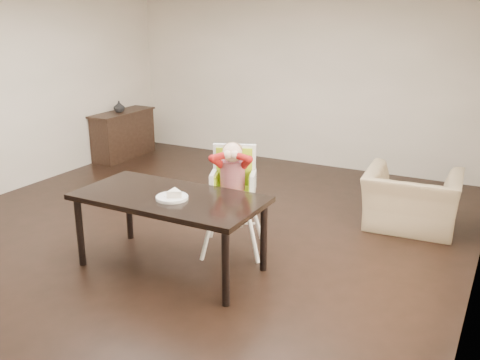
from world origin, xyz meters
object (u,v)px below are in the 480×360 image
(armchair, at_px, (412,191))
(sideboard, at_px, (123,134))
(dining_table, at_px, (170,203))
(high_chair, at_px, (233,174))

(armchair, distance_m, sideboard, 5.06)
(dining_table, xyz_separation_m, sideboard, (-3.12, 3.05, -0.27))
(dining_table, bearing_deg, sideboard, 135.69)
(high_chair, bearing_deg, dining_table, -137.44)
(high_chair, height_order, armchair, high_chair)
(sideboard, bearing_deg, dining_table, -44.31)
(dining_table, relative_size, sideboard, 1.43)
(high_chair, distance_m, sideboard, 4.20)
(sideboard, bearing_deg, high_chair, -34.61)
(dining_table, xyz_separation_m, high_chair, (0.32, 0.67, 0.15))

